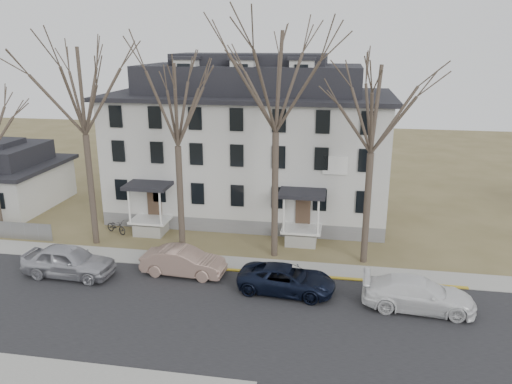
% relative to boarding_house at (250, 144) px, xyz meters
% --- Properties ---
extents(ground, '(120.00, 120.00, 0.00)m').
position_rel_boarding_house_xyz_m(ground, '(2.00, -17.95, -5.38)').
color(ground, olive).
rests_on(ground, ground).
extents(main_road, '(120.00, 10.00, 0.04)m').
position_rel_boarding_house_xyz_m(main_road, '(2.00, -15.95, -5.38)').
color(main_road, '#27272A').
rests_on(main_road, ground).
extents(far_sidewalk, '(120.00, 2.00, 0.08)m').
position_rel_boarding_house_xyz_m(far_sidewalk, '(2.00, -9.95, -5.38)').
color(far_sidewalk, '#A09F97').
rests_on(far_sidewalk, ground).
extents(yellow_curb, '(14.00, 0.25, 0.06)m').
position_rel_boarding_house_xyz_m(yellow_curb, '(7.00, -10.85, -5.38)').
color(yellow_curb, gold).
rests_on(yellow_curb, ground).
extents(boarding_house, '(20.80, 12.36, 12.05)m').
position_rel_boarding_house_xyz_m(boarding_house, '(0.00, 0.00, 0.00)').
color(boarding_house, slate).
rests_on(boarding_house, ground).
extents(small_house, '(8.70, 8.70, 5.00)m').
position_rel_boarding_house_xyz_m(small_house, '(-20.00, -1.96, -3.13)').
color(small_house, silver).
rests_on(small_house, ground).
extents(tree_far_left, '(8.40, 8.40, 13.72)m').
position_rel_boarding_house_xyz_m(tree_far_left, '(-9.00, -8.15, 4.96)').
color(tree_far_left, '#473B31').
rests_on(tree_far_left, ground).
extents(tree_mid_left, '(7.80, 7.80, 12.74)m').
position_rel_boarding_house_xyz_m(tree_mid_left, '(-3.00, -8.15, 4.22)').
color(tree_mid_left, '#473B31').
rests_on(tree_mid_left, ground).
extents(tree_center, '(9.00, 9.00, 14.70)m').
position_rel_boarding_house_xyz_m(tree_center, '(3.00, -8.15, 5.71)').
color(tree_center, '#473B31').
rests_on(tree_center, ground).
extents(tree_mid_right, '(7.80, 7.80, 12.74)m').
position_rel_boarding_house_xyz_m(tree_mid_right, '(8.50, -8.15, 4.22)').
color(tree_mid_right, '#473B31').
rests_on(tree_mid_right, ground).
extents(car_silver, '(5.34, 2.30, 1.80)m').
position_rel_boarding_house_xyz_m(car_silver, '(-8.14, -13.03, -4.48)').
color(car_silver, '#ADADB4').
rests_on(car_silver, ground).
extents(car_tan, '(4.87, 1.92, 1.58)m').
position_rel_boarding_house_xyz_m(car_tan, '(-1.76, -11.77, -4.59)').
color(car_tan, gray).
rests_on(car_tan, ground).
extents(car_navy, '(5.37, 2.86, 1.43)m').
position_rel_boarding_house_xyz_m(car_navy, '(4.30, -12.82, -4.66)').
color(car_navy, black).
rests_on(car_navy, ground).
extents(car_white, '(5.61, 2.54, 1.60)m').
position_rel_boarding_house_xyz_m(car_white, '(10.97, -13.46, -4.58)').
color(car_white, white).
rests_on(car_white, ground).
extents(bicycle_left, '(1.95, 1.39, 0.97)m').
position_rel_boarding_house_xyz_m(bicycle_left, '(-8.36, -6.39, -4.89)').
color(bicycle_left, black).
rests_on(bicycle_left, ground).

